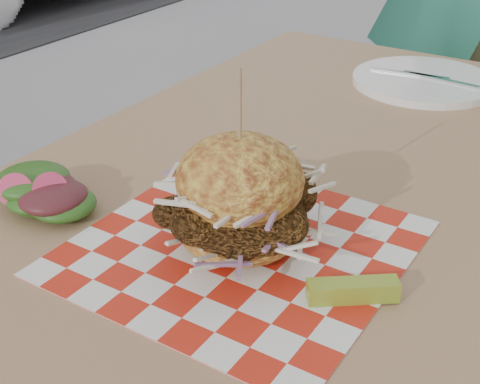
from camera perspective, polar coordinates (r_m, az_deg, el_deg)
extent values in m
cube|color=#A37D5A|center=(0.99, 7.76, 1.38)|extent=(0.80, 1.20, 0.04)
cylinder|color=#333338|center=(1.73, 4.54, 0.10)|extent=(0.05, 0.05, 0.71)
cube|color=#A37D5A|center=(1.87, 18.83, 4.09)|extent=(0.53, 0.53, 0.04)
cylinder|color=#333338|center=(1.94, 10.40, -1.74)|extent=(0.03, 0.03, 0.43)
cylinder|color=#333338|center=(1.76, 19.12, -6.32)|extent=(0.03, 0.03, 0.43)
cylinder|color=#333338|center=(2.19, 16.70, 1.30)|extent=(0.03, 0.03, 0.43)
cube|color=red|center=(0.78, 0.00, -4.75)|extent=(0.36, 0.36, 0.00)
ellipsoid|color=gold|center=(0.77, 0.00, -3.15)|extent=(0.14, 0.14, 0.05)
ellipsoid|color=brown|center=(0.76, 0.00, -1.92)|extent=(0.16, 0.14, 0.08)
ellipsoid|color=gold|center=(0.74, 0.00, 1.05)|extent=(0.14, 0.14, 0.10)
cylinder|color=#A37D5A|center=(0.71, 0.00, 6.40)|extent=(0.00, 0.00, 0.11)
cube|color=olive|center=(0.71, 9.61, -8.28)|extent=(0.09, 0.07, 0.02)
ellipsoid|color=#3F1419|center=(0.86, -16.07, -1.75)|extent=(0.08, 0.08, 0.03)
ellipsoid|color=#1F4B15|center=(0.88, -15.51, -0.95)|extent=(0.08, 0.08, 0.03)
ellipsoid|color=#1F4B15|center=(0.89, -16.31, -0.39)|extent=(0.08, 0.08, 0.03)
ellipsoid|color=#3F1419|center=(0.90, -17.83, -0.47)|extent=(0.08, 0.08, 0.03)
ellipsoid|color=#1F4B15|center=(0.89, -18.98, -1.12)|extent=(0.08, 0.08, 0.03)
ellipsoid|color=#1F4B15|center=(0.87, -18.92, -1.88)|extent=(0.08, 0.08, 0.03)
ellipsoid|color=#3F1419|center=(0.85, -17.62, -2.17)|extent=(0.08, 0.08, 0.03)
cylinder|color=#E23E6E|center=(0.87, -15.89, 0.21)|extent=(0.05, 0.05, 0.04)
cylinder|color=white|center=(1.34, 15.43, 9.13)|extent=(0.27, 0.27, 0.01)
cube|color=silver|center=(1.34, 14.26, 9.77)|extent=(0.15, 0.03, 0.00)
cube|color=silver|center=(1.32, 16.71, 9.21)|extent=(0.15, 0.03, 0.00)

